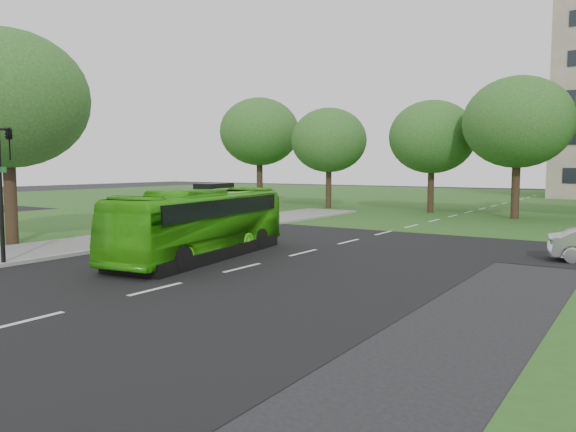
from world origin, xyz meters
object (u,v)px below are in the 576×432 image
at_px(tree_park_a, 329,140).
at_px(tree_side_near, 6,99).
at_px(tree_park_f, 259,132).
at_px(tree_park_b, 432,137).
at_px(tree_park_c, 518,122).
at_px(bus, 201,223).
at_px(traffic_light, 2,178).

xyz_separation_m(tree_park_a, tree_side_near, (-1.37, -26.66, 0.82)).
bearing_deg(tree_side_near, tree_park_f, 103.47).
distance_m(tree_park_a, tree_park_b, 8.58).
height_order(tree_park_c, tree_park_f, tree_park_f).
relative_size(tree_park_b, bus, 0.89).
height_order(tree_park_b, traffic_light, tree_park_b).
bearing_deg(tree_park_f, traffic_light, -69.17).
bearing_deg(tree_park_c, tree_park_b, 164.21).
bearing_deg(tree_park_f, tree_park_c, -7.18).
distance_m(tree_park_a, tree_park_f, 8.28).
height_order(tree_side_near, bus, tree_side_near).
distance_m(tree_park_a, tree_park_c, 15.03).
relative_size(tree_park_c, bus, 0.99).
distance_m(tree_park_b, tree_park_f, 16.73).
xyz_separation_m(tree_park_b, traffic_light, (-4.72, -30.29, -2.54)).
height_order(tree_park_b, tree_park_c, tree_park_c).
height_order(tree_park_f, traffic_light, tree_park_f).
relative_size(tree_park_a, tree_park_f, 0.85).
relative_size(tree_park_a, tree_park_c, 0.88).
distance_m(tree_park_b, traffic_light, 30.76).
distance_m(tree_park_f, tree_side_near, 28.86).
relative_size(tree_park_b, traffic_light, 1.58).
xyz_separation_m(tree_park_c, traffic_light, (-11.08, -28.49, -3.24)).
xyz_separation_m(tree_park_b, tree_park_f, (-16.67, 1.10, 0.98)).
relative_size(tree_park_b, tree_park_c, 0.89).
height_order(tree_park_b, tree_park_f, tree_park_f).
bearing_deg(traffic_light, tree_park_b, 93.92).
distance_m(tree_park_f, bus, 31.20).
bearing_deg(tree_park_a, tree_park_b, 2.05).
distance_m(tree_park_b, tree_side_near, 28.75).
height_order(tree_park_a, tree_side_near, tree_side_near).
relative_size(tree_park_c, tree_park_f, 0.96).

